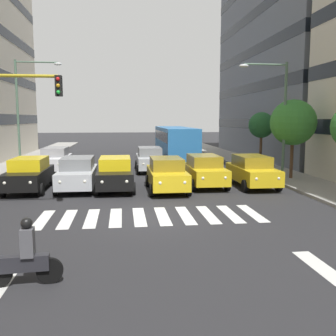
{
  "coord_description": "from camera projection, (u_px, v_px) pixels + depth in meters",
  "views": [
    {
      "loc": [
        1.06,
        14.09,
        3.74
      ],
      "look_at": [
        -1.41,
        -6.11,
        1.06
      ],
      "focal_mm": 40.09,
      "sensor_mm": 36.0,
      "label": 1
    }
  ],
  "objects": [
    {
      "name": "bus_behind_traffic",
      "position": [
        175.0,
        141.0,
        32.41
      ],
      "size": [
        2.78,
        10.5,
        3.0
      ],
      "color": "#286BAD",
      "rests_on": "ground_plane"
    },
    {
      "name": "building_left_block_0",
      "position": [
        309.0,
        54.0,
        35.61
      ],
      "size": [
        11.72,
        21.57,
        19.64
      ],
      "color": "slate",
      "rests_on": "ground_plane"
    },
    {
      "name": "car_2",
      "position": [
        167.0,
        174.0,
        19.53
      ],
      "size": [
        2.02,
        4.44,
        1.72
      ],
      "color": "gold",
      "rests_on": "ground_plane"
    },
    {
      "name": "lane_arrow_1",
      "position": [
        0.0,
        283.0,
        8.6
      ],
      "size": [
        0.5,
        2.2,
        0.01
      ],
      "primitive_type": "cube",
      "color": "silver",
      "rests_on": "ground_plane"
    },
    {
      "name": "car_0",
      "position": [
        252.0,
        171.0,
        20.72
      ],
      "size": [
        2.02,
        4.44,
        1.72
      ],
      "color": "gold",
      "rests_on": "ground_plane"
    },
    {
      "name": "car_1",
      "position": [
        204.0,
        170.0,
        20.92
      ],
      "size": [
        2.02,
        4.44,
        1.72
      ],
      "color": "gold",
      "rests_on": "ground_plane"
    },
    {
      "name": "street_lamp_right",
      "position": [
        25.0,
        103.0,
        26.58
      ],
      "size": [
        3.25,
        0.28,
        7.69
      ],
      "color": "#4C6B56",
      "rests_on": "sidewalk_right"
    },
    {
      "name": "car_row2_0",
      "position": [
        55.0,
        159.0,
        26.5
      ],
      "size": [
        2.02,
        4.44,
        1.72
      ],
      "color": "silver",
      "rests_on": "ground_plane"
    },
    {
      "name": "car_3",
      "position": [
        115.0,
        173.0,
        19.8
      ],
      "size": [
        2.02,
        4.44,
        1.72
      ],
      "color": "black",
      "rests_on": "ground_plane"
    },
    {
      "name": "car_4",
      "position": [
        78.0,
        173.0,
        19.8
      ],
      "size": [
        2.02,
        4.44,
        1.72
      ],
      "color": "#B2B7BC",
      "rests_on": "ground_plane"
    },
    {
      "name": "street_tree_1",
      "position": [
        293.0,
        123.0,
        22.48
      ],
      "size": [
        2.74,
        2.74,
        4.74
      ],
      "color": "#513823",
      "rests_on": "sidewalk_left"
    },
    {
      "name": "crosswalk_markings",
      "position": [
        151.0,
        216.0,
        14.48
      ],
      "size": [
        8.55,
        2.8,
        0.01
      ],
      "color": "silver",
      "rests_on": "ground_plane"
    },
    {
      "name": "lane_arrow_0",
      "position": [
        320.0,
        267.0,
        9.54
      ],
      "size": [
        0.5,
        2.2,
        0.01
      ],
      "primitive_type": "cube",
      "color": "silver",
      "rests_on": "ground_plane"
    },
    {
      "name": "street_tree_2",
      "position": [
        261.0,
        125.0,
        27.65
      ],
      "size": [
        1.89,
        1.89,
        4.08
      ],
      "color": "#513823",
      "rests_on": "sidewalk_left"
    },
    {
      "name": "car_row2_1",
      "position": [
        150.0,
        159.0,
        26.79
      ],
      "size": [
        2.02,
        4.44,
        1.72
      ],
      "color": "#B2B7BC",
      "rests_on": "ground_plane"
    },
    {
      "name": "motorcycle_with_rider",
      "position": [
        25.0,
        258.0,
        8.41
      ],
      "size": [
        1.7,
        0.38,
        1.57
      ],
      "color": "black",
      "rests_on": "ground_plane"
    },
    {
      "name": "street_lamp_left",
      "position": [
        277.0,
        108.0,
        21.79
      ],
      "size": [
        2.9,
        0.28,
        6.82
      ],
      "color": "#4C6B56",
      "rests_on": "sidewalk_left"
    },
    {
      "name": "car_5",
      "position": [
        29.0,
        174.0,
        19.51
      ],
      "size": [
        2.02,
        4.44,
        1.72
      ],
      "color": "black",
      "rests_on": "ground_plane"
    },
    {
      "name": "ground_plane",
      "position": [
        151.0,
        216.0,
        14.48
      ],
      "size": [
        180.0,
        180.0,
        0.0
      ],
      "primitive_type": "plane",
      "color": "#262628"
    }
  ]
}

